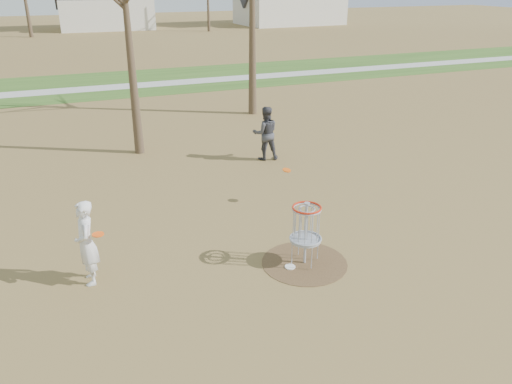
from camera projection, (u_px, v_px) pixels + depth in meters
The scene contains 9 objects.
ground at pixel (304, 263), 10.47m from camera, with size 160.00×160.00×0.00m, color brown.
green_band at pixel (138, 82), 28.38m from camera, with size 160.00×8.00×0.01m, color #2D5119.
footpath at pixel (141, 85), 27.52m from camera, with size 160.00×1.50×0.01m, color #9E9E99.
dirt_circle at pixel (304, 263), 10.47m from camera, with size 1.80×1.80×0.01m, color #47331E.
player_standing at pixel (86, 243), 9.51m from camera, with size 0.62×0.41×1.71m, color silver.
player_throwing at pixel (265, 133), 16.10m from camera, with size 0.85×0.66×1.75m, color #3A3A3F.
disc_grounded at pixel (290, 267), 10.29m from camera, with size 0.22×0.22×0.02m, color white.
discs_in_play at pixel (212, 196), 11.18m from camera, with size 5.10×2.33×0.20m.
disc_golf_basket at pixel (306, 224), 10.11m from camera, with size 0.64×0.64×1.35m.
Camera 1 is at (-4.27, -8.01, 5.53)m, focal length 35.00 mm.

